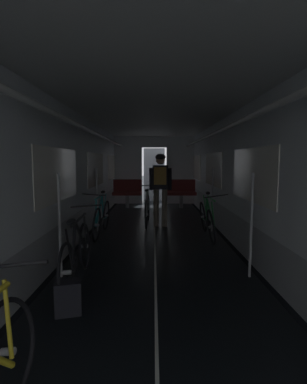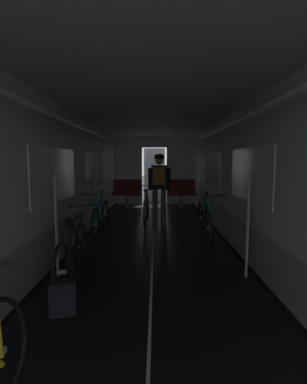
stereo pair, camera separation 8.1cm
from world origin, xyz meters
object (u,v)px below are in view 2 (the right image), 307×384
at_px(backpack_on_floor, 63,297).
at_px(person_cyclist_aisle, 159,182).
at_px(bicycle_silver_in_aisle, 146,209).
at_px(bench_seat_far_right, 181,191).
at_px(bicycle_black, 73,254).
at_px(bench_seat_far_left, 127,191).
at_px(bicycle_teal, 100,217).
at_px(bicycle_green, 205,219).

bearing_deg(backpack_on_floor, person_cyclist_aisle, 75.55).
bearing_deg(bicycle_silver_in_aisle, bench_seat_far_right, 67.88).
bearing_deg(person_cyclist_aisle, bicycle_black, -109.10).
height_order(bicycle_black, backpack_on_floor, bicycle_black).
relative_size(bench_seat_far_left, bicycle_silver_in_aisle, 0.58).
relative_size(bench_seat_far_left, backpack_on_floor, 2.89).
xyz_separation_m(bicycle_black, bicycle_teal, (-0.12, 2.45, -0.00)).
xyz_separation_m(bicycle_silver_in_aisle, backpack_on_floor, (-0.72, -4.28, -0.21)).
relative_size(bicycle_green, backpack_on_floor, 4.98).
distance_m(bicycle_silver_in_aisle, backpack_on_floor, 4.35).
xyz_separation_m(bench_seat_far_right, bicycle_black, (-1.89, -6.18, -0.18)).
height_order(bicycle_black, person_cyclist_aisle, person_cyclist_aisle).
relative_size(bicycle_teal, backpack_on_floor, 4.97).
xyz_separation_m(bench_seat_far_left, bench_seat_far_right, (1.80, 0.00, 0.00)).
height_order(bicycle_black, bicycle_silver_in_aisle, bicycle_black).
xyz_separation_m(bicycle_black, bicycle_silver_in_aisle, (0.82, 3.53, 0.00)).
xyz_separation_m(bench_seat_far_left, bicycle_silver_in_aisle, (0.72, -2.65, -0.18)).
distance_m(bicycle_green, backpack_on_floor, 3.62).
bearing_deg(bicycle_silver_in_aisle, bench_seat_far_left, 105.26).
bearing_deg(backpack_on_floor, bench_seat_far_right, 75.46).
bearing_deg(bicycle_green, person_cyclist_aisle, 133.42).
bearing_deg(bench_seat_far_left, person_cyclist_aisle, -70.39).
bearing_deg(backpack_on_floor, bicycle_teal, 93.79).
distance_m(bench_seat_far_left, bench_seat_far_right, 1.80).
bearing_deg(bench_seat_far_right, bicycle_black, -107.03).
relative_size(bicycle_green, person_cyclist_aisle, 0.98).
xyz_separation_m(bicycle_black, backpack_on_floor, (0.10, -0.75, -0.21)).
xyz_separation_m(bench_seat_far_left, person_cyclist_aisle, (1.04, -2.91, 0.50)).
distance_m(bench_seat_far_right, backpack_on_floor, 7.17).
relative_size(bench_seat_far_left, person_cyclist_aisle, 0.57).
xyz_separation_m(person_cyclist_aisle, backpack_on_floor, (-1.04, -4.02, -0.90)).
distance_m(bicycle_green, person_cyclist_aisle, 1.52).
height_order(bicycle_teal, backpack_on_floor, bicycle_teal).
distance_m(bicycle_black, bicycle_green, 3.08).
bearing_deg(bicycle_green, bench_seat_far_left, 116.80).
bearing_deg(bench_seat_far_right, person_cyclist_aisle, -104.65).
bearing_deg(bicycle_silver_in_aisle, person_cyclist_aisle, -40.09).
height_order(bicycle_green, person_cyclist_aisle, person_cyclist_aisle).
height_order(bench_seat_far_left, bicycle_green, bicycle_green).
bearing_deg(bench_seat_far_left, bench_seat_far_right, 0.00).
bearing_deg(person_cyclist_aisle, bench_seat_far_left, 109.61).
distance_m(bench_seat_far_right, person_cyclist_aisle, 3.05).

